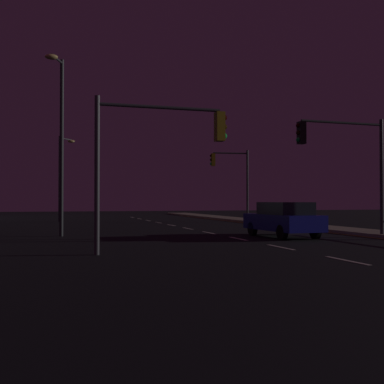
# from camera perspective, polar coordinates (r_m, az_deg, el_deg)

# --- Properties ---
(ground_plane) EXTENTS (112.00, 112.00, 0.00)m
(ground_plane) POSITION_cam_1_polar(r_m,az_deg,el_deg) (21.68, 4.89, -5.34)
(ground_plane) COLOR black
(ground_plane) RESTS_ON ground
(sidewalk_right) EXTENTS (2.39, 77.00, 0.14)m
(sidewalk_right) POSITION_cam_1_polar(r_m,az_deg,el_deg) (25.26, 20.66, -4.50)
(sidewalk_right) COLOR gray
(sidewalk_right) RESTS_ON ground
(lane_markings_center) EXTENTS (0.14, 50.00, 0.01)m
(lane_markings_center) POSITION_cam_1_polar(r_m,az_deg,el_deg) (24.97, 1.98, -4.75)
(lane_markings_center) COLOR silver
(lane_markings_center) RESTS_ON ground
(lane_edge_line) EXTENTS (0.14, 53.00, 0.01)m
(lane_edge_line) POSITION_cam_1_polar(r_m,az_deg,el_deg) (28.69, 12.30, -4.24)
(lane_edge_line) COLOR gold
(lane_edge_line) RESTS_ON ground
(car) EXTENTS (2.01, 4.47, 1.57)m
(car) POSITION_cam_1_polar(r_m,az_deg,el_deg) (22.35, 10.53, -3.08)
(car) COLOR navy
(car) RESTS_ON ground
(traffic_light_mid_right) EXTENTS (3.02, 0.52, 5.37)m
(traffic_light_mid_right) POSITION_cam_1_polar(r_m,az_deg,el_deg) (37.57, 4.62, 2.41)
(traffic_light_mid_right) COLOR #2D3033
(traffic_light_mid_right) RESTS_ON sidewalk_right
(traffic_light_overhead_east) EXTENTS (4.27, 0.34, 4.82)m
(traffic_light_overhead_east) POSITION_cam_1_polar(r_m,az_deg,el_deg) (15.50, -3.85, 5.63)
(traffic_light_overhead_east) COLOR #4C4C51
(traffic_light_overhead_east) RESTS_ON ground
(traffic_light_far_left) EXTENTS (4.39, 0.37, 5.14)m
(traffic_light_far_left) POSITION_cam_1_polar(r_m,az_deg,el_deg) (22.48, 17.31, 4.55)
(traffic_light_far_left) COLOR #38383D
(traffic_light_far_left) RESTS_ON sidewalk_right
(street_lamp_across_street) EXTENTS (0.85, 1.51, 8.14)m
(street_lamp_across_street) POSITION_cam_1_polar(r_m,az_deg,el_deg) (23.31, -15.08, 6.82)
(street_lamp_across_street) COLOR #2D3033
(street_lamp_across_street) RESTS_ON ground
(street_lamp_far_end) EXTENTS (1.28, 1.31, 6.66)m
(street_lamp_far_end) POSITION_cam_1_polar(r_m,az_deg,el_deg) (39.73, -14.86, 2.47)
(street_lamp_far_end) COLOR #38383D
(street_lamp_far_end) RESTS_ON ground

